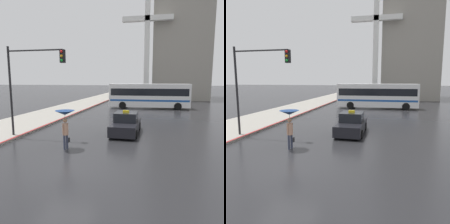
# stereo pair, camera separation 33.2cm
# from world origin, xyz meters

# --- Properties ---
(ground_plane) EXTENTS (300.00, 300.00, 0.00)m
(ground_plane) POSITION_xyz_m (0.00, 0.00, 0.00)
(ground_plane) COLOR #262628
(taxi) EXTENTS (1.91, 4.21, 1.70)m
(taxi) POSITION_xyz_m (1.77, 6.96, 0.69)
(taxi) COLOR black
(taxi) RESTS_ON ground_plane
(city_bus) EXTENTS (10.72, 2.90, 3.34)m
(city_bus) POSITION_xyz_m (2.78, 21.70, 1.85)
(city_bus) COLOR silver
(city_bus) RESTS_ON ground_plane
(pedestrian_with_umbrella) EXTENTS (1.08, 1.08, 2.20)m
(pedestrian_with_umbrella) POSITION_xyz_m (-1.01, 2.59, 1.77)
(pedestrian_with_umbrella) COLOR #2D3347
(pedestrian_with_umbrella) RESTS_ON ground_plane
(traffic_light) EXTENTS (3.98, 0.38, 6.01)m
(traffic_light) POSITION_xyz_m (-4.05, 4.30, 4.19)
(traffic_light) COLOR black
(traffic_light) RESTS_ON ground_plane
(building_tower_near) EXTENTS (10.55, 13.41, 38.45)m
(building_tower_near) POSITION_xyz_m (8.09, 40.56, 19.23)
(building_tower_near) COLOR gray
(building_tower_near) RESTS_ON ground_plane
(monument_cross) EXTENTS (9.03, 0.90, 20.51)m
(monument_cross) POSITION_xyz_m (1.76, 32.97, 11.64)
(monument_cross) COLOR white
(monument_cross) RESTS_ON ground_plane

